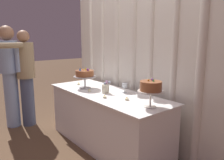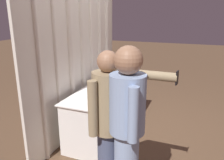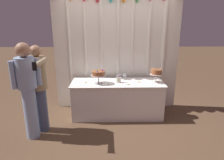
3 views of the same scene
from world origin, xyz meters
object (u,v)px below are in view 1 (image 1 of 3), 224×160
flower_vase (106,88)px  guest_girl_blue_dress (25,73)px  cake_table (106,119)px  tealight_near_right (105,97)px  cake_display_nearleft (85,74)px  tealight_far_right (127,99)px  tealight_near_left (89,91)px  guest_man_dark_suit (10,72)px  cake_display_nearright (151,87)px  tealight_far_left (79,84)px  wine_glass (125,86)px

flower_vase → guest_girl_blue_dress: 1.55m
cake_table → tealight_near_right: size_ratio=39.92×
guest_girl_blue_dress → cake_display_nearleft: bearing=26.4°
tealight_near_right → guest_girl_blue_dress: size_ratio=0.03×
flower_vase → tealight_far_right: flower_vase is taller
tealight_near_left → guest_girl_blue_dress: size_ratio=0.03×
tealight_near_left → guest_man_dark_suit: size_ratio=0.03×
tealight_far_right → tealight_near_left: bearing=-170.1°
flower_vase → guest_girl_blue_dress: size_ratio=0.11×
cake_display_nearleft → cake_display_nearright: bearing=2.9°
tealight_far_left → tealight_near_right: 0.87m
cake_display_nearleft → tealight_far_left: (-0.27, 0.05, -0.19)m
guest_girl_blue_dress → guest_man_dark_suit: (-0.11, -0.21, 0.04)m
tealight_near_left → cake_table: bearing=38.2°
cake_display_nearright → tealight_far_left: (-1.45, -0.01, -0.20)m
tealight_near_right → cake_display_nearleft: bearing=171.2°
cake_table → cake_display_nearleft: (-0.39, -0.09, 0.58)m
guest_man_dark_suit → tealight_near_right: bearing=20.0°
wine_glass → flower_vase: (-0.14, -0.20, -0.03)m
tealight_near_left → tealight_far_right: (0.63, 0.11, 0.00)m
tealight_far_right → flower_vase: bearing=178.2°
tealight_far_left → tealight_far_right: bearing=-0.1°
cake_display_nearleft → cake_display_nearright: 1.18m
tealight_near_left → tealight_near_right: tealight_near_right is taller
wine_glass → guest_girl_blue_dress: guest_girl_blue_dress is taller
tealight_near_left → cake_display_nearright: bearing=7.0°
cake_display_nearleft → tealight_near_right: cake_display_nearleft is taller
cake_table → guest_girl_blue_dress: 1.62m
tealight_near_left → guest_man_dark_suit: guest_man_dark_suit is taller
tealight_far_left → flower_vase: bearing=1.0°
cake_display_nearright → tealight_far_right: cake_display_nearright is taller
wine_glass → tealight_far_right: bearing=-37.7°
tealight_near_right → tealight_far_right: (0.24, 0.14, 0.00)m
flower_vase → tealight_near_left: size_ratio=4.28×
wine_glass → tealight_far_right: size_ratio=2.74×
tealight_near_left → tealight_far_right: 0.64m
tealight_far_right → cake_table: bearing=175.5°
cake_table → guest_man_dark_suit: bearing=-152.1°
cake_display_nearleft → flower_vase: (0.41, 0.06, -0.14)m
flower_vase → tealight_near_right: size_ratio=3.70×
tealight_near_right → tealight_near_left: bearing=175.2°
cake_display_nearright → wine_glass: 0.67m
tealight_far_left → guest_girl_blue_dress: guest_girl_blue_dress is taller
guest_girl_blue_dress → guest_man_dark_suit: bearing=-117.8°
cake_display_nearright → tealight_far_right: size_ratio=6.49×
cake_table → tealight_far_left: (-0.66, -0.03, 0.39)m
wine_glass → guest_man_dark_suit: guest_man_dark_suit is taller
guest_girl_blue_dress → cake_display_nearright: bearing=14.5°
wine_glass → tealight_far_left: wine_glass is taller
guest_girl_blue_dress → guest_man_dark_suit: 0.24m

